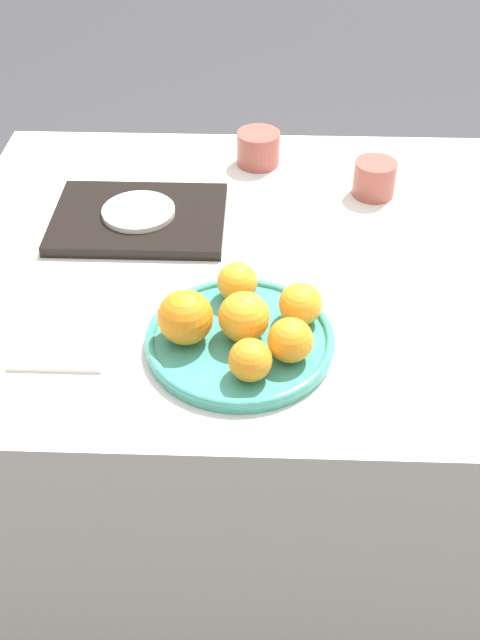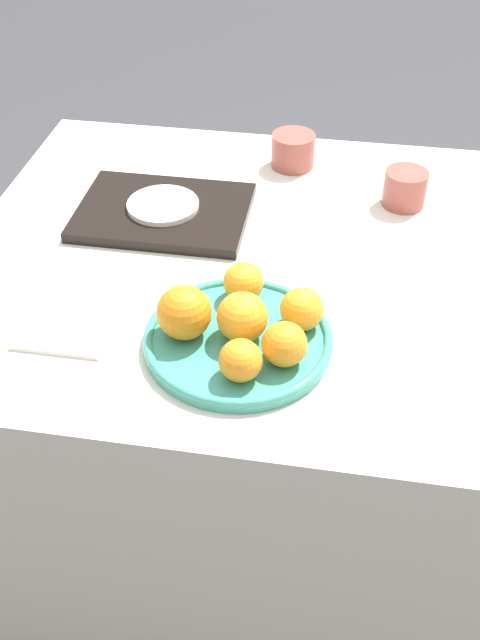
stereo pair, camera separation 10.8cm
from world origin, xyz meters
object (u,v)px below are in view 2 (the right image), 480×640
(orange_4, at_px, (304,309))
(orange_5, at_px, (286,344))
(orange_2, at_px, (242,361))
(orange_3, at_px, (245,282))
(napkin, at_px, (68,329))
(cup_2, at_px, (406,188))
(side_plate, at_px, (164,205))
(serving_tray, at_px, (165,212))
(orange_1, at_px, (186,313))
(orange_0, at_px, (244,317))
(cup_1, at_px, (294,151))
(fruit_platter, at_px, (240,340))

(orange_4, height_order, orange_5, same)
(orange_2, relative_size, orange_3, 0.97)
(napkin, bearing_deg, cup_2, 41.95)
(side_plate, xyz_separation_m, napkin, (-0.07, -0.34, -0.02))
(serving_tray, bearing_deg, orange_5, -53.93)
(orange_1, relative_size, orange_2, 1.33)
(cup_2, bearing_deg, orange_1, -125.47)
(orange_0, xyz_separation_m, napkin, (-0.27, -0.01, -0.05))
(orange_0, distance_m, orange_2, 0.08)
(orange_3, xyz_separation_m, side_plate, (-0.19, 0.23, -0.02))
(orange_1, bearing_deg, cup_2, 54.53)
(orange_0, height_order, cup_1, orange_0)
(orange_0, height_order, orange_2, orange_0)
(orange_0, relative_size, side_plate, 0.57)
(orange_0, distance_m, orange_4, 0.09)
(orange_2, bearing_deg, cup_1, 89.86)
(orange_0, distance_m, cup_2, 0.50)
(orange_0, bearing_deg, cup_2, 61.92)
(orange_1, relative_size, orange_4, 1.24)
(orange_4, distance_m, cup_2, 0.43)
(serving_tray, distance_m, side_plate, 0.02)
(orange_2, distance_m, cup_1, 0.64)
(orange_0, xyz_separation_m, cup_2, (0.24, 0.44, -0.02))
(orange_2, distance_m, napkin, 0.29)
(orange_2, height_order, orange_3, orange_3)
(napkin, bearing_deg, orange_4, 8.19)
(orange_2, bearing_deg, fruit_platter, 101.74)
(fruit_platter, bearing_deg, serving_tray, 120.81)
(orange_2, xyz_separation_m, cup_2, (0.22, 0.53, -0.01))
(orange_5, bearing_deg, napkin, 174.87)
(orange_1, distance_m, serving_tray, 0.35)
(orange_2, xyz_separation_m, orange_5, (0.06, 0.04, 0.00))
(orange_1, bearing_deg, orange_3, 53.87)
(orange_3, relative_size, napkin, 0.46)
(orange_5, distance_m, cup_2, 0.51)
(orange_3, xyz_separation_m, orange_5, (0.08, -0.13, 0.00))
(orange_4, relative_size, napkin, 0.47)
(orange_4, height_order, cup_1, orange_4)
(orange_4, xyz_separation_m, orange_5, (-0.02, -0.08, -0.00))
(orange_4, bearing_deg, orange_1, -164.79)
(orange_1, xyz_separation_m, orange_3, (0.07, 0.10, -0.01))
(orange_4, height_order, side_plate, orange_4)
(fruit_platter, bearing_deg, orange_4, 24.91)
(fruit_platter, bearing_deg, orange_0, 26.51)
(orange_5, bearing_deg, orange_2, -143.98)
(cup_2, bearing_deg, orange_4, -110.73)
(serving_tray, bearing_deg, orange_3, -51.25)
(orange_5, xyz_separation_m, side_plate, (-0.27, 0.37, -0.02))
(cup_2, xyz_separation_m, napkin, (-0.51, -0.45, -0.03))
(orange_4, height_order, serving_tray, orange_4)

